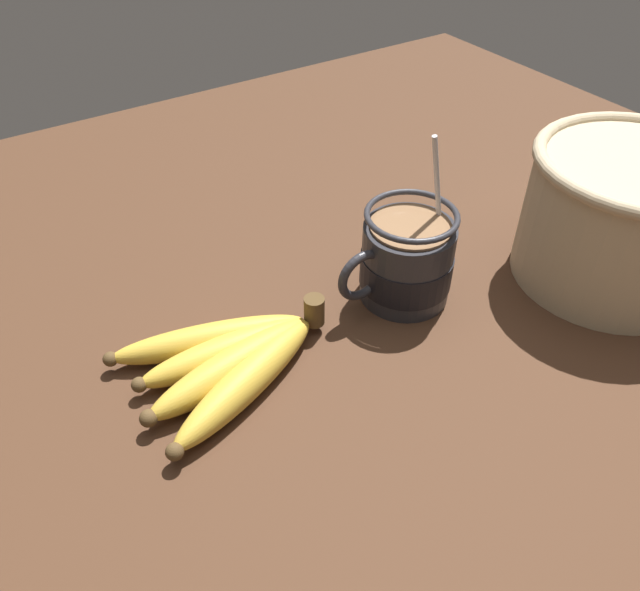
# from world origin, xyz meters

# --- Properties ---
(table) EXTENTS (1.26, 1.26, 0.04)m
(table) POSITION_xyz_m (0.00, 0.00, 0.02)
(table) COLOR #422819
(table) RESTS_ON ground
(coffee_mug) EXTENTS (0.14, 0.09, 0.18)m
(coffee_mug) POSITION_xyz_m (-0.04, -0.03, 0.08)
(coffee_mug) COLOR #28282D
(coffee_mug) RESTS_ON table
(banana_bunch) EXTENTS (0.20, 0.15, 0.04)m
(banana_bunch) POSITION_xyz_m (0.16, -0.03, 0.05)
(banana_bunch) COLOR #4C381E
(banana_bunch) RESTS_ON table
(woven_basket) EXTENTS (0.21, 0.21, 0.14)m
(woven_basket) POSITION_xyz_m (-0.24, 0.06, 0.11)
(woven_basket) COLOR tan
(woven_basket) RESTS_ON table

